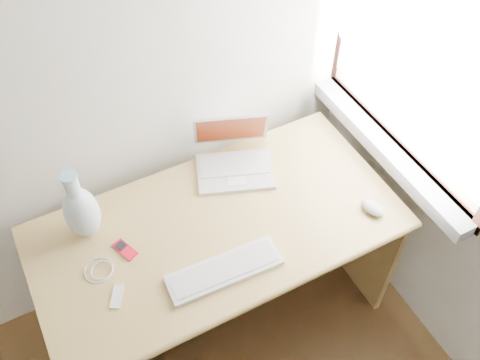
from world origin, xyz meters
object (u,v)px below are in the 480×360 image
laptop (230,158)px  vase (81,211)px  desk (210,240)px  external_keyboard (224,270)px

laptop → vase: vase is taller
desk → external_keyboard: 0.36m
desk → vase: vase is taller
desk → external_keyboard: size_ratio=3.31×
desk → external_keyboard: bearing=-103.2°
desk → external_keyboard: (-0.06, -0.28, 0.22)m
external_keyboard → desk: bearing=79.6°
vase → laptop: bearing=4.6°
desk → laptop: laptop is taller
desk → laptop: (0.18, 0.16, 0.26)m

